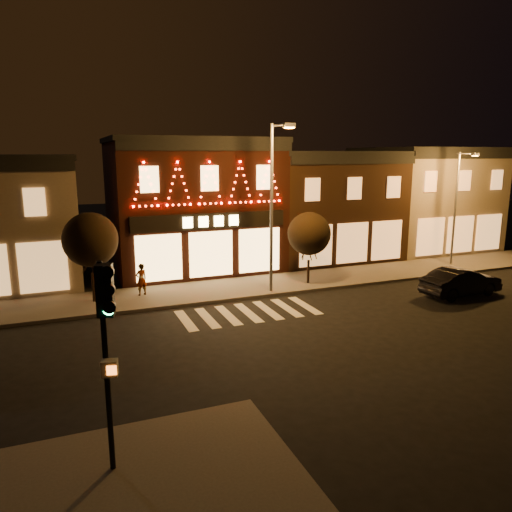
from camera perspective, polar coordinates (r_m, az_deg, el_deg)
ground at (r=19.64m, az=3.33°, el=-10.09°), size 120.00×120.00×0.00m
sidewalk_far at (r=27.33m, az=-0.01°, el=-3.53°), size 44.00×4.00×0.15m
sidewalk_near at (r=11.60m, az=-11.81°, el=-27.16°), size 7.00×7.00×0.15m
building_pulp at (r=31.58m, az=-7.48°, el=6.01°), size 10.20×8.34×8.30m
building_right_a at (r=35.21m, az=7.75°, el=5.94°), size 9.20×8.28×7.50m
building_right_b at (r=40.39m, az=19.01°, el=6.37°), size 9.20×8.28×7.80m
traffic_signal_near at (r=11.13m, az=-17.14°, el=-8.07°), size 0.42×0.52×4.95m
streetlamp_mid at (r=25.04m, az=2.10°, el=7.06°), size 0.56×1.99×8.67m
streetlamp_right at (r=34.21m, az=22.57°, el=6.11°), size 0.51×1.68×7.30m
tree_left at (r=24.92m, az=-18.82°, el=1.80°), size 2.65×2.65×4.44m
tree_right at (r=27.31m, az=6.24°, el=2.61°), size 2.41×2.41×4.03m
dark_sedan at (r=27.81m, az=22.86°, el=-2.80°), size 4.58×1.86×1.48m
pedestrian at (r=25.83m, az=-13.27°, el=-2.68°), size 0.71×0.59×1.67m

